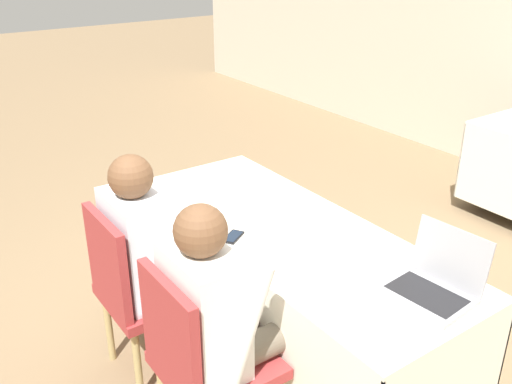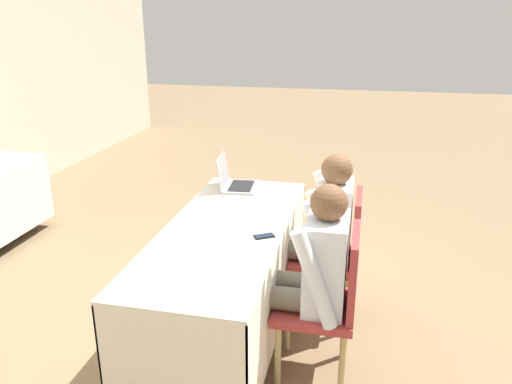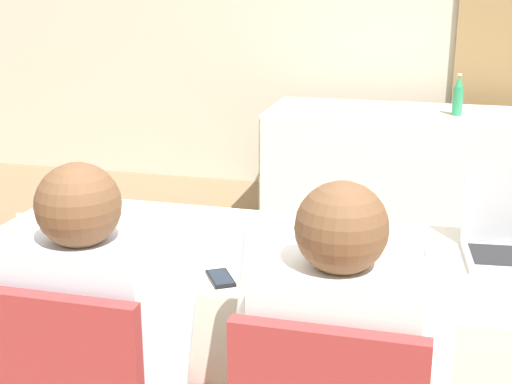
{
  "view_description": "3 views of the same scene",
  "coord_description": "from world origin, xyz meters",
  "px_view_note": "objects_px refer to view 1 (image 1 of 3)",
  "views": [
    {
      "loc": [
        1.89,
        -1.52,
        2.04
      ],
      "look_at": [
        0.0,
        -0.2,
        0.99
      ],
      "focal_mm": 40.0,
      "sensor_mm": 36.0,
      "label": 1
    },
    {
      "loc": [
        -2.75,
        -0.81,
        1.98
      ],
      "look_at": [
        0.0,
        -0.2,
        0.99
      ],
      "focal_mm": 35.0,
      "sensor_mm": 36.0,
      "label": 2
    },
    {
      "loc": [
        0.48,
        -2.06,
        1.58
      ],
      "look_at": [
        0.0,
        -0.2,
        0.99
      ],
      "focal_mm": 50.0,
      "sensor_mm": 36.0,
      "label": 3
    }
  ],
  "objects_px": {
    "chair_near_left": "(136,287)",
    "person_white_shirt": "(222,316)",
    "cell_phone": "(233,237)",
    "laptop": "(434,284)",
    "person_checkered_shirt": "(154,252)",
    "chair_near_right": "(200,358)"
  },
  "relations": [
    {
      "from": "chair_near_right",
      "to": "person_checkered_shirt",
      "type": "bearing_deg",
      "value": -9.65
    },
    {
      "from": "cell_phone",
      "to": "chair_near_left",
      "type": "distance_m",
      "value": 0.53
    },
    {
      "from": "chair_near_left",
      "to": "person_checkered_shirt",
      "type": "height_order",
      "value": "person_checkered_shirt"
    },
    {
      "from": "cell_phone",
      "to": "chair_near_right",
      "type": "relative_size",
      "value": 0.15
    },
    {
      "from": "chair_near_left",
      "to": "person_white_shirt",
      "type": "relative_size",
      "value": 0.78
    },
    {
      "from": "laptop",
      "to": "chair_near_left",
      "type": "relative_size",
      "value": 0.38
    },
    {
      "from": "laptop",
      "to": "chair_near_right",
      "type": "distance_m",
      "value": 0.96
    },
    {
      "from": "cell_phone",
      "to": "chair_near_right",
      "type": "height_order",
      "value": "chair_near_right"
    },
    {
      "from": "chair_near_right",
      "to": "person_checkered_shirt",
      "type": "distance_m",
      "value": 0.64
    },
    {
      "from": "chair_near_right",
      "to": "person_checkered_shirt",
      "type": "xyz_separation_m",
      "value": [
        -0.61,
        0.1,
        0.16
      ]
    },
    {
      "from": "laptop",
      "to": "person_white_shirt",
      "type": "relative_size",
      "value": 0.3
    },
    {
      "from": "chair_near_left",
      "to": "person_white_shirt",
      "type": "xyz_separation_m",
      "value": [
        0.61,
        0.1,
        0.16
      ]
    },
    {
      "from": "chair_near_left",
      "to": "person_checkered_shirt",
      "type": "bearing_deg",
      "value": -90.0
    },
    {
      "from": "laptop",
      "to": "chair_near_left",
      "type": "xyz_separation_m",
      "value": [
        -1.05,
        -0.81,
        -0.28
      ]
    },
    {
      "from": "chair_near_right",
      "to": "person_checkered_shirt",
      "type": "relative_size",
      "value": 0.78
    },
    {
      "from": "laptop",
      "to": "cell_phone",
      "type": "height_order",
      "value": "laptop"
    },
    {
      "from": "laptop",
      "to": "person_checkered_shirt",
      "type": "height_order",
      "value": "person_checkered_shirt"
    },
    {
      "from": "cell_phone",
      "to": "person_white_shirt",
      "type": "bearing_deg",
      "value": -70.08
    },
    {
      "from": "person_white_shirt",
      "to": "chair_near_left",
      "type": "bearing_deg",
      "value": 9.65
    },
    {
      "from": "chair_near_left",
      "to": "person_white_shirt",
      "type": "height_order",
      "value": "person_white_shirt"
    },
    {
      "from": "person_checkered_shirt",
      "to": "chair_near_left",
      "type": "bearing_deg",
      "value": 90.0
    },
    {
      "from": "person_white_shirt",
      "to": "person_checkered_shirt",
      "type": "bearing_deg",
      "value": 0.0
    }
  ]
}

